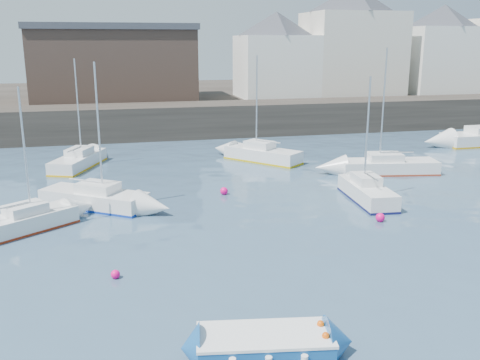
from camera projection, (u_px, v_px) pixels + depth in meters
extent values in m
plane|color=#2D4760|center=(324.00, 312.00, 17.69)|extent=(220.00, 220.00, 0.00)
cube|color=#28231E|center=(184.00, 120.00, 50.27)|extent=(90.00, 5.00, 3.00)
cube|color=#28231E|center=(165.00, 101.00, 67.24)|extent=(90.00, 32.00, 2.80)
cube|color=beige|center=(352.00, 54.00, 59.87)|extent=(10.00, 8.00, 9.00)
cube|color=white|center=(441.00, 60.00, 62.05)|extent=(9.00, 7.00, 7.50)
pyramid|color=#3A3D44|center=(445.00, 16.00, 60.80)|extent=(11.88, 11.88, 2.45)
cube|color=white|center=(276.00, 67.00, 57.70)|extent=(8.00, 7.00, 6.50)
pyramid|color=#3A3D44|center=(277.00, 23.00, 56.57)|extent=(11.14, 11.14, 2.45)
cube|color=#3D2D26|center=(114.00, 65.00, 55.25)|extent=(16.00, 10.00, 7.00)
cube|color=#3A3D44|center=(112.00, 27.00, 54.29)|extent=(16.40, 10.40, 0.60)
cube|color=#7D0206|center=(264.00, 354.00, 15.20)|extent=(3.64, 1.95, 0.17)
cube|color=#155297|center=(265.00, 344.00, 15.12)|extent=(3.97, 2.19, 0.47)
cube|color=white|center=(265.00, 335.00, 15.05)|extent=(4.05, 2.23, 0.09)
cube|color=white|center=(265.00, 341.00, 15.10)|extent=(3.15, 1.59, 0.43)
cube|color=#C8B381|center=(265.00, 338.00, 15.07)|extent=(0.44, 1.16, 0.06)
cylinder|color=white|center=(229.00, 329.00, 15.93)|extent=(0.19, 0.19, 0.38)
cylinder|color=white|center=(261.00, 328.00, 16.00)|extent=(0.19, 0.19, 0.38)
cylinder|color=white|center=(293.00, 327.00, 16.07)|extent=(0.19, 0.19, 0.38)
cube|color=white|center=(22.00, 223.00, 25.07)|extent=(5.11, 4.36, 0.84)
cube|color=#982B10|center=(22.00, 231.00, 25.16)|extent=(5.16, 4.41, 0.11)
cube|color=white|center=(25.00, 209.00, 25.09)|extent=(2.18, 2.06, 0.47)
cylinder|color=silver|center=(25.00, 151.00, 24.60)|extent=(0.09, 0.09, 5.90)
cube|color=white|center=(94.00, 199.00, 28.85)|extent=(5.94, 4.97, 0.89)
cube|color=#10319D|center=(95.00, 206.00, 28.94)|extent=(6.00, 5.02, 0.12)
cube|color=white|center=(98.00, 187.00, 28.56)|extent=(2.52, 2.36, 0.49)
cylinder|color=silver|center=(99.00, 129.00, 27.66)|extent=(0.10, 0.10, 6.82)
cube|color=white|center=(367.00, 193.00, 29.98)|extent=(2.05, 5.28, 0.93)
cube|color=#111344|center=(367.00, 200.00, 30.08)|extent=(2.08, 5.33, 0.12)
cube|color=white|center=(366.00, 179.00, 30.04)|extent=(1.38, 1.90, 0.52)
cylinder|color=silver|center=(367.00, 131.00, 29.61)|extent=(0.10, 0.10, 5.94)
cube|color=white|center=(388.00, 167.00, 36.27)|extent=(6.71, 3.13, 0.89)
cube|color=maroon|center=(388.00, 172.00, 36.37)|extent=(6.78, 3.16, 0.12)
cube|color=white|center=(384.00, 157.00, 36.07)|extent=(2.49, 1.91, 0.50)
cylinder|color=silver|center=(383.00, 105.00, 35.18)|extent=(0.10, 0.10, 7.43)
cube|color=white|center=(263.00, 155.00, 39.86)|extent=(5.24, 5.69, 0.96)
cube|color=#C8A707|center=(263.00, 160.00, 39.97)|extent=(5.29, 5.75, 0.13)
cube|color=white|center=(260.00, 145.00, 39.84)|extent=(2.41, 2.48, 0.53)
cylinder|color=silver|center=(257.00, 103.00, 39.23)|extent=(0.11, 0.11, 6.76)
cube|color=white|center=(78.00, 161.00, 37.94)|extent=(3.89, 6.09, 0.87)
cube|color=#E9AA09|center=(79.00, 167.00, 38.03)|extent=(3.93, 6.15, 0.12)
cube|color=white|center=(79.00, 151.00, 38.04)|extent=(2.05, 2.41, 0.48)
cylinder|color=silver|center=(78.00, 107.00, 37.54)|extent=(0.10, 0.10, 6.68)
sphere|color=#FF0873|center=(116.00, 278.00, 20.25)|extent=(0.35, 0.35, 0.35)
sphere|color=#FF0873|center=(380.00, 221.00, 26.63)|extent=(0.45, 0.45, 0.45)
sphere|color=#FF0873|center=(224.00, 194.00, 31.32)|extent=(0.46, 0.46, 0.46)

